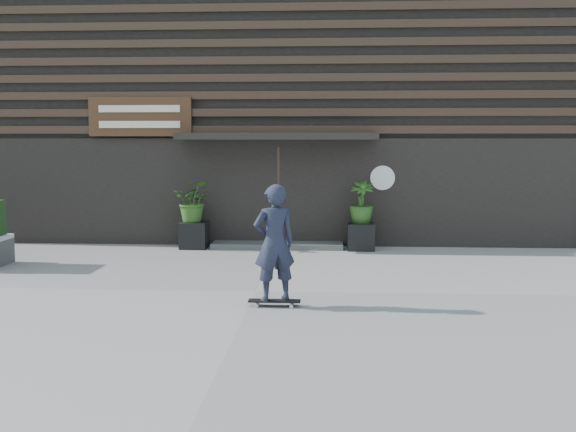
{
  "coord_description": "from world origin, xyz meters",
  "views": [
    {
      "loc": [
        1.21,
        -11.17,
        2.51
      ],
      "look_at": [
        0.44,
        1.35,
        1.1
      ],
      "focal_mm": 43.35,
      "sensor_mm": 36.0,
      "label": 1
    }
  ],
  "objects": [
    {
      "name": "ground",
      "position": [
        0.0,
        0.0,
        0.0
      ],
      "size": [
        80.0,
        80.0,
        0.0
      ],
      "primitive_type": "plane",
      "color": "gray",
      "rests_on": "ground"
    },
    {
      "name": "entrance_step",
      "position": [
        0.0,
        4.6,
        0.06
      ],
      "size": [
        3.0,
        0.8,
        0.12
      ],
      "primitive_type": "cube",
      "color": "#464644",
      "rests_on": "ground"
    },
    {
      "name": "planter_pot_left",
      "position": [
        -1.9,
        4.4,
        0.3
      ],
      "size": [
        0.6,
        0.6,
        0.6
      ],
      "primitive_type": "cube",
      "color": "black",
      "rests_on": "ground"
    },
    {
      "name": "bamboo_left",
      "position": [
        -1.9,
        4.4,
        1.08
      ],
      "size": [
        0.86,
        0.75,
        0.96
      ],
      "primitive_type": "imported",
      "color": "#2D591E",
      "rests_on": "planter_pot_left"
    },
    {
      "name": "planter_pot_right",
      "position": [
        1.9,
        4.4,
        0.3
      ],
      "size": [
        0.6,
        0.6,
        0.6
      ],
      "primitive_type": "cube",
      "color": "black",
      "rests_on": "ground"
    },
    {
      "name": "bamboo_right",
      "position": [
        1.9,
        4.4,
        1.08
      ],
      "size": [
        0.54,
        0.54,
        0.96
      ],
      "primitive_type": "imported",
      "color": "#2D591E",
      "rests_on": "planter_pot_right"
    },
    {
      "name": "building",
      "position": [
        -0.0,
        9.96,
        3.99
      ],
      "size": [
        18.0,
        11.0,
        8.0
      ],
      "color": "black",
      "rests_on": "ground"
    },
    {
      "name": "skateboarder",
      "position": [
        0.38,
        -1.01,
        0.96
      ],
      "size": [
        0.78,
        0.63,
        1.84
      ],
      "color": "black",
      "rests_on": "ground"
    }
  ]
}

